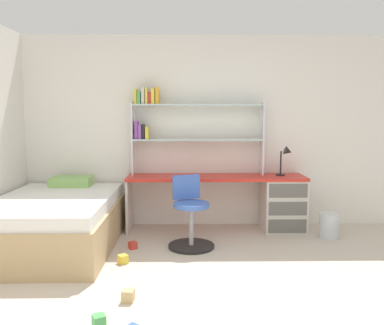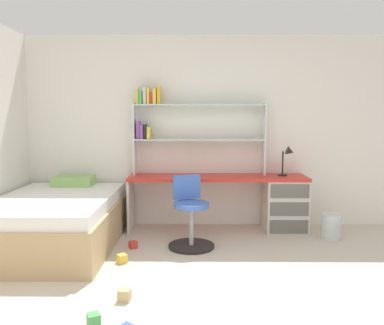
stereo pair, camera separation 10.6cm
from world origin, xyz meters
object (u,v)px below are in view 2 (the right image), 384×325
toy_block_red_3 (133,245)px  toy_block_yellow_4 (122,259)px  desk (265,199)px  desk_lamp (288,156)px  swivel_chair (191,219)px  bookshelf_hutch (180,122)px  bed_platform (56,222)px  toy_block_natural_0 (124,295)px  waste_bin (331,226)px  toy_block_green_1 (94,320)px

toy_block_red_3 → toy_block_yellow_4: (-0.04, -0.44, 0.00)m
desk → desk_lamp: desk_lamp is taller
desk → toy_block_red_3: (-1.60, -0.73, -0.37)m
swivel_chair → toy_block_yellow_4: (-0.69, -0.51, -0.28)m
bookshelf_hutch → bed_platform: bookshelf_hutch is taller
bookshelf_hutch → toy_block_natural_0: (-0.37, -2.14, -1.35)m
desk → waste_bin: desk is taller
toy_block_red_3 → waste_bin: bearing=9.3°
desk_lamp → bed_platform: (-2.75, -0.68, -0.67)m
desk_lamp → bed_platform: bearing=-166.1°
toy_block_green_1 → toy_block_yellow_4: same height
toy_block_green_1 → waste_bin: bearing=40.8°
bookshelf_hutch → waste_bin: (1.83, -0.48, -1.25)m
desk_lamp → swivel_chair: 1.54m
swivel_chair → bed_platform: 1.51m
bookshelf_hutch → toy_block_natural_0: size_ratio=17.92×
desk_lamp → bed_platform: size_ratio=0.20×
bookshelf_hutch → toy_block_green_1: bookshelf_hutch is taller
toy_block_red_3 → toy_block_yellow_4: toy_block_yellow_4 is taller
toy_block_green_1 → desk: bearing=55.9°
waste_bin → toy_block_yellow_4: (-2.38, -0.82, -0.11)m
bookshelf_hutch → desk_lamp: bookshelf_hutch is taller
bookshelf_hutch → toy_block_green_1: bearing=-101.7°
toy_block_red_3 → desk: bearing=24.6°
bookshelf_hutch → desk: bearing=-7.1°
swivel_chair → toy_block_natural_0: bearing=-110.9°
desk_lamp → bookshelf_hutch: bearing=174.2°
toy_block_natural_0 → toy_block_yellow_4: size_ratio=1.13×
waste_bin → toy_block_red_3: 2.37m
toy_block_yellow_4 → waste_bin: bearing=19.0°
toy_block_yellow_4 → bookshelf_hutch: bearing=67.3°
bookshelf_hutch → waste_bin: 2.27m
waste_bin → toy_block_green_1: bearing=-139.2°
desk → bed_platform: (-2.47, -0.68, -0.12)m
waste_bin → toy_block_green_1: size_ratio=3.52×
bookshelf_hutch → bed_platform: bearing=-149.1°
desk → bed_platform: 2.56m
waste_bin → toy_block_natural_0: size_ratio=3.15×
desk → bed_platform: size_ratio=1.20×
desk → toy_block_green_1: size_ratio=26.68×
swivel_chair → toy_block_natural_0: swivel_chair is taller
desk → toy_block_yellow_4: bearing=-144.5°
swivel_chair → toy_block_natural_0: size_ratio=8.43×
swivel_chair → toy_block_yellow_4: 0.90m
toy_block_natural_0 → toy_block_red_3: bearing=95.8°
waste_bin → toy_block_yellow_4: waste_bin is taller
desk_lamp → toy_block_red_3: bearing=-158.8°
desk → waste_bin: size_ratio=7.59×
desk_lamp → waste_bin: 1.00m
bed_platform → desk: bearing=15.5°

